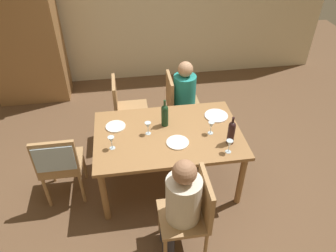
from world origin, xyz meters
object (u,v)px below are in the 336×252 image
object	(u,v)px
handbag	(158,128)
dining_table	(168,139)
wine_glass_centre	(229,144)
armoire_cabinet	(21,33)
person_woman_host	(180,203)
wine_bottle_tall_green	(165,115)
wine_bottle_dark_red	(231,132)
dinner_plate_guest_left	(216,116)
wine_glass_near_left	(111,140)
chair_far_left	(125,106)
wine_glass_near_right	(211,125)
person_man_bearded	(186,94)
chair_left_end	(58,162)
wine_glass_far	(148,126)
chair_far_right	(178,102)
dinner_plate_guest_right	(116,126)
dinner_plate_host	(178,142)
chair_near	(192,211)

from	to	relation	value
handbag	dining_table	bearing A→B (deg)	-89.30
dining_table	wine_glass_centre	world-z (taller)	wine_glass_centre
armoire_cabinet	person_woman_host	size ratio (longest dim) A/B	1.89
wine_bottle_tall_green	wine_bottle_dark_red	size ratio (longest dim) A/B	1.00
wine_bottle_dark_red	dinner_plate_guest_left	size ratio (longest dim) A/B	1.20
wine_glass_near_left	wine_glass_centre	xyz separation A→B (m)	(1.17, -0.23, 0.00)
armoire_cabinet	person_woman_host	xyz separation A→B (m)	(1.88, -3.17, -0.43)
wine_glass_near_left	chair_far_left	bearing A→B (deg)	81.58
armoire_cabinet	wine_glass_near_right	bearing A→B (deg)	-44.71
wine_bottle_dark_red	person_man_bearded	bearing A→B (deg)	101.43
chair_left_end	wine_glass_near_right	size ratio (longest dim) A/B	6.17
chair_left_end	wine_glass_near_left	size ratio (longest dim) A/B	6.17
wine_bottle_tall_green	handbag	world-z (taller)	wine_bottle_tall_green
wine_glass_centre	chair_far_left	bearing A→B (deg)	128.02
person_woman_host	wine_glass_far	size ratio (longest dim) A/B	7.74
chair_far_right	dinner_plate_guest_right	world-z (taller)	chair_far_right
wine_glass_centre	dinner_plate_guest_left	size ratio (longest dim) A/B	0.55
chair_far_left	wine_glass_far	world-z (taller)	chair_far_left
handbag	wine_bottle_tall_green	bearing A→B (deg)	-90.10
dinner_plate_host	wine_bottle_tall_green	bearing A→B (deg)	104.83
person_woman_host	dinner_plate_guest_right	distance (m)	1.23
dining_table	dinner_plate_guest_left	bearing A→B (deg)	20.85
chair_left_end	wine_bottle_tall_green	world-z (taller)	wine_bottle_tall_green
dining_table	wine_glass_far	bearing A→B (deg)	172.67
dinner_plate_guest_left	person_woman_host	bearing A→B (deg)	-119.20
wine_bottle_dark_red	wine_glass_far	xyz separation A→B (m)	(-0.83, 0.28, -0.04)
chair_left_end	wine_glass_near_right	distance (m)	1.66
wine_glass_near_left	dinner_plate_host	bearing A→B (deg)	-1.69
armoire_cabinet	wine_glass_centre	world-z (taller)	armoire_cabinet
dining_table	wine_glass_far	size ratio (longest dim) A/B	10.77
chair_left_end	wine_glass_near_right	xyz separation A→B (m)	(1.64, 0.06, 0.25)
chair_far_right	person_man_bearded	world-z (taller)	person_man_bearded
wine_glass_centre	dinner_plate_guest_right	xyz separation A→B (m)	(-1.13, 0.59, -0.10)
armoire_cabinet	chair_far_right	size ratio (longest dim) A/B	2.37
armoire_cabinet	dinner_plate_guest_right	xyz separation A→B (m)	(1.34, -2.07, -0.36)
chair_far_right	wine_glass_near_right	distance (m)	1.03
chair_near	handbag	size ratio (longest dim) A/B	3.29
handbag	person_woman_host	bearing A→B (deg)	-90.48
wine_bottle_dark_red	chair_near	bearing A→B (deg)	-129.39
handbag	chair_left_end	bearing A→B (deg)	-138.81
chair_far_left	chair_near	bearing A→B (deg)	16.54
wine_bottle_tall_green	wine_glass_near_left	xyz separation A→B (m)	(-0.59, -0.31, -0.04)
dinner_plate_host	dinner_plate_guest_left	distance (m)	0.67
wine_bottle_dark_red	dinner_plate_guest_right	world-z (taller)	wine_bottle_dark_red
chair_left_end	wine_glass_near_right	world-z (taller)	chair_left_end
chair_far_right	wine_bottle_dark_red	distance (m)	1.25
armoire_cabinet	wine_glass_near_left	world-z (taller)	armoire_cabinet
chair_far_right	person_woman_host	xyz separation A→B (m)	(-0.30, -1.80, 0.13)
wine_glass_near_left	dinner_plate_host	distance (m)	0.69
wine_glass_near_left	wine_glass_far	distance (m)	0.43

